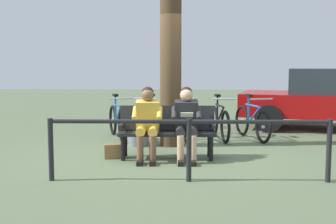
{
  "coord_description": "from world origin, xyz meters",
  "views": [
    {
      "loc": [
        -0.32,
        7.14,
        1.57
      ],
      "look_at": [
        0.06,
        -0.26,
        0.75
      ],
      "focal_mm": 46.27,
      "sensor_mm": 36.0,
      "label": 1
    }
  ],
  "objects_px": {
    "tree_trunk": "(171,61)",
    "bicycle_green": "(181,121)",
    "bicycle_purple": "(117,122)",
    "person_reading": "(186,120)",
    "bicycle_blue": "(252,122)",
    "person_companion": "(147,120)",
    "parked_car": "(334,98)",
    "bicycle_orange": "(219,122)",
    "bicycle_silver": "(150,122)",
    "handbag": "(113,151)",
    "litter_bin": "(138,126)",
    "bench": "(167,128)"
  },
  "relations": [
    {
      "from": "litter_bin",
      "to": "bicycle_blue",
      "type": "relative_size",
      "value": 0.46
    },
    {
      "from": "bicycle_purple",
      "to": "person_companion",
      "type": "bearing_deg",
      "value": 1.78
    },
    {
      "from": "tree_trunk",
      "to": "bicycle_silver",
      "type": "distance_m",
      "value": 1.56
    },
    {
      "from": "person_reading",
      "to": "parked_car",
      "type": "height_order",
      "value": "parked_car"
    },
    {
      "from": "tree_trunk",
      "to": "bicycle_purple",
      "type": "height_order",
      "value": "tree_trunk"
    },
    {
      "from": "parked_car",
      "to": "bicycle_blue",
      "type": "bearing_deg",
      "value": 49.3
    },
    {
      "from": "bicycle_silver",
      "to": "bicycle_orange",
      "type": "bearing_deg",
      "value": 96.79
    },
    {
      "from": "bicycle_orange",
      "to": "bicycle_silver",
      "type": "distance_m",
      "value": 1.45
    },
    {
      "from": "person_reading",
      "to": "person_companion",
      "type": "distance_m",
      "value": 0.64
    },
    {
      "from": "handbag",
      "to": "person_reading",
      "type": "bearing_deg",
      "value": 178.21
    },
    {
      "from": "tree_trunk",
      "to": "bicycle_purple",
      "type": "bearing_deg",
      "value": -33.11
    },
    {
      "from": "person_reading",
      "to": "bicycle_green",
      "type": "xyz_separation_m",
      "value": [
        0.13,
        -2.1,
        -0.31
      ]
    },
    {
      "from": "tree_trunk",
      "to": "bench",
      "type": "bearing_deg",
      "value": 89.53
    },
    {
      "from": "bench",
      "to": "litter_bin",
      "type": "height_order",
      "value": "bench"
    },
    {
      "from": "bicycle_green",
      "to": "bicycle_purple",
      "type": "height_order",
      "value": "same"
    },
    {
      "from": "bicycle_orange",
      "to": "bicycle_silver",
      "type": "height_order",
      "value": "same"
    },
    {
      "from": "handbag",
      "to": "bicycle_silver",
      "type": "height_order",
      "value": "bicycle_silver"
    },
    {
      "from": "bench",
      "to": "bicycle_purple",
      "type": "distance_m",
      "value": 2.19
    },
    {
      "from": "person_reading",
      "to": "litter_bin",
      "type": "xyz_separation_m",
      "value": [
        0.94,
        -1.22,
        -0.29
      ]
    },
    {
      "from": "bicycle_purple",
      "to": "litter_bin",
      "type": "bearing_deg",
      "value": 13.74
    },
    {
      "from": "person_companion",
      "to": "litter_bin",
      "type": "relative_size",
      "value": 1.59
    },
    {
      "from": "bicycle_green",
      "to": "bicycle_purple",
      "type": "xyz_separation_m",
      "value": [
        1.36,
        0.09,
        0.0
      ]
    },
    {
      "from": "parked_car",
      "to": "bicycle_orange",
      "type": "bearing_deg",
      "value": 42.75
    },
    {
      "from": "litter_bin",
      "to": "bicycle_blue",
      "type": "xyz_separation_m",
      "value": [
        -2.3,
        -0.84,
        -0.02
      ]
    },
    {
      "from": "bicycle_silver",
      "to": "bench",
      "type": "bearing_deg",
      "value": 20.58
    },
    {
      "from": "bicycle_green",
      "to": "tree_trunk",
      "type": "bearing_deg",
      "value": -23.6
    },
    {
      "from": "bicycle_orange",
      "to": "bicycle_purple",
      "type": "relative_size",
      "value": 1.05
    },
    {
      "from": "person_reading",
      "to": "bicycle_purple",
      "type": "xyz_separation_m",
      "value": [
        1.49,
        -2.01,
        -0.31
      ]
    },
    {
      "from": "parked_car",
      "to": "handbag",
      "type": "bearing_deg",
      "value": 51.32
    },
    {
      "from": "litter_bin",
      "to": "bicycle_blue",
      "type": "height_order",
      "value": "bicycle_blue"
    },
    {
      "from": "bicycle_purple",
      "to": "bicycle_blue",
      "type": "bearing_deg",
      "value": 70.1
    },
    {
      "from": "bicycle_orange",
      "to": "bench",
      "type": "bearing_deg",
      "value": -37.75
    },
    {
      "from": "person_reading",
      "to": "bicycle_orange",
      "type": "relative_size",
      "value": 0.72
    },
    {
      "from": "tree_trunk",
      "to": "bicycle_green",
      "type": "bearing_deg",
      "value": -102.44
    },
    {
      "from": "litter_bin",
      "to": "bicycle_orange",
      "type": "distance_m",
      "value": 1.8
    },
    {
      "from": "bicycle_blue",
      "to": "bicycle_silver",
      "type": "height_order",
      "value": "same"
    },
    {
      "from": "litter_bin",
      "to": "bicycle_silver",
      "type": "xyz_separation_m",
      "value": [
        -0.16,
        -0.81,
        -0.02
      ]
    },
    {
      "from": "bench",
      "to": "person_reading",
      "type": "bearing_deg",
      "value": 152.73
    },
    {
      "from": "bench",
      "to": "bicycle_purple",
      "type": "height_order",
      "value": "bicycle_purple"
    },
    {
      "from": "person_reading",
      "to": "bicycle_purple",
      "type": "height_order",
      "value": "person_reading"
    },
    {
      "from": "bench",
      "to": "bicycle_green",
      "type": "bearing_deg",
      "value": -97.91
    },
    {
      "from": "bicycle_purple",
      "to": "parked_car",
      "type": "bearing_deg",
      "value": 86.0
    },
    {
      "from": "person_companion",
      "to": "bicycle_blue",
      "type": "xyz_separation_m",
      "value": [
        -2.0,
        -2.08,
        -0.3
      ]
    },
    {
      "from": "tree_trunk",
      "to": "bicycle_blue",
      "type": "height_order",
      "value": "tree_trunk"
    },
    {
      "from": "person_reading",
      "to": "bicycle_blue",
      "type": "bearing_deg",
      "value": -125.62
    },
    {
      "from": "bicycle_orange",
      "to": "bicycle_green",
      "type": "bearing_deg",
      "value": -104.92
    },
    {
      "from": "person_companion",
      "to": "bicycle_purple",
      "type": "xyz_separation_m",
      "value": [
        0.85,
        -2.03,
        -0.3
      ]
    },
    {
      "from": "handbag",
      "to": "bicycle_blue",
      "type": "xyz_separation_m",
      "value": [
        -2.58,
        -2.02,
        0.24
      ]
    },
    {
      "from": "bench",
      "to": "person_companion",
      "type": "xyz_separation_m",
      "value": [
        0.31,
        0.18,
        0.16
      ]
    },
    {
      "from": "tree_trunk",
      "to": "bicycle_silver",
      "type": "xyz_separation_m",
      "value": [
        0.47,
        -0.78,
        -1.26
      ]
    }
  ]
}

